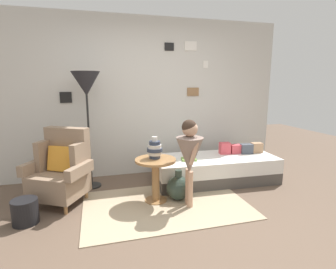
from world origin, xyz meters
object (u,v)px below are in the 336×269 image
(side_table, at_px, (156,172))
(book_on_daybed, at_px, (189,159))
(vase_striped, at_px, (155,149))
(demijohn_near, at_px, (178,188))
(floor_lamp, at_px, (86,88))
(magazine_basket, at_px, (25,211))
(person_child, at_px, (190,152))
(daybed, at_px, (215,169))
(armchair, at_px, (62,170))

(side_table, xyz_separation_m, book_on_daybed, (0.61, 0.41, 0.01))
(vase_striped, relative_size, demijohn_near, 0.70)
(side_table, xyz_separation_m, floor_lamp, (-0.82, 0.76, 1.07))
(magazine_basket, bearing_deg, floor_lamp, 52.68)
(person_child, relative_size, magazine_basket, 3.98)
(daybed, distance_m, floor_lamp, 2.31)
(vase_striped, bearing_deg, side_table, -91.61)
(floor_lamp, height_order, person_child, floor_lamp)
(daybed, height_order, floor_lamp, floor_lamp)
(side_table, height_order, floor_lamp, floor_lamp)
(side_table, xyz_separation_m, person_child, (0.38, -0.24, 0.30))
(demijohn_near, relative_size, magazine_basket, 1.47)
(vase_striped, bearing_deg, daybed, 22.05)
(person_child, bearing_deg, daybed, 45.79)
(daybed, distance_m, book_on_daybed, 0.52)
(armchair, relative_size, daybed, 0.50)
(daybed, relative_size, book_on_daybed, 8.78)
(book_on_daybed, relative_size, demijohn_near, 0.54)
(floor_lamp, bearing_deg, demijohn_near, -34.87)
(side_table, bearing_deg, person_child, -32.57)
(vase_striped, distance_m, demijohn_near, 0.62)
(armchair, height_order, person_child, person_child)
(floor_lamp, height_order, book_on_daybed, floor_lamp)
(daybed, bearing_deg, person_child, -134.21)
(floor_lamp, xyz_separation_m, magazine_basket, (-0.70, -0.92, -1.34))
(side_table, relative_size, person_child, 0.52)
(demijohn_near, bearing_deg, armchair, 167.04)
(vase_striped, distance_m, book_on_daybed, 0.76)
(side_table, xyz_separation_m, vase_striped, (0.00, 0.04, 0.29))
(floor_lamp, relative_size, demijohn_near, 4.15)
(floor_lamp, relative_size, book_on_daybed, 7.75)
(person_child, height_order, book_on_daybed, person_child)
(person_child, xyz_separation_m, book_on_daybed, (0.23, 0.65, -0.30))
(book_on_daybed, xyz_separation_m, demijohn_near, (-0.30, -0.44, -0.25))
(person_child, bearing_deg, book_on_daybed, 70.60)
(side_table, distance_m, demijohn_near, 0.39)
(side_table, bearing_deg, daybed, 23.96)
(side_table, height_order, person_child, person_child)
(daybed, height_order, magazine_basket, daybed)
(person_child, bearing_deg, floor_lamp, 140.19)
(side_table, height_order, magazine_basket, side_table)
(armchair, relative_size, side_table, 1.67)
(daybed, distance_m, demijohn_near, 0.92)
(armchair, bearing_deg, vase_striped, -12.97)
(magazine_basket, bearing_deg, vase_striped, 7.65)
(floor_lamp, bearing_deg, side_table, -42.69)
(vase_striped, relative_size, person_child, 0.26)
(demijohn_near, distance_m, magazine_basket, 1.84)
(armchair, height_order, demijohn_near, armchair)
(floor_lamp, distance_m, book_on_daybed, 1.82)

